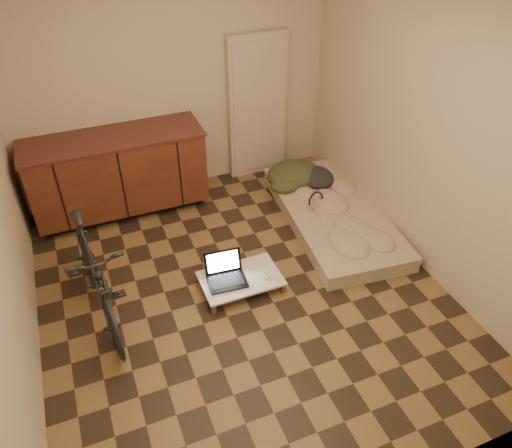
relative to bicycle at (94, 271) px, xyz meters
name	(u,v)px	position (x,y,z in m)	size (l,w,h in m)	color
room_shell	(238,169)	(1.20, -0.19, 0.80)	(3.50, 4.00, 2.60)	brown
cabinets	(118,174)	(0.45, 1.51, -0.04)	(1.84, 0.62, 0.91)	black
appliance_panel	(257,107)	(2.15, 1.75, 0.35)	(0.70, 0.10, 1.70)	beige
bicycle	(94,271)	(0.00, 0.00, 0.00)	(0.46, 1.55, 1.00)	black
futon	(333,215)	(2.50, 0.43, -0.42)	(1.16, 2.09, 0.17)	#B2AC8E
clothing_pile	(300,169)	(2.42, 1.10, -0.20)	(0.67, 0.56, 0.27)	#353A21
headphones	(316,200)	(2.34, 0.54, -0.25)	(0.23, 0.21, 0.16)	black
lap_desk	(241,279)	(1.22, -0.15, -0.40)	(0.73, 0.47, 0.12)	brown
laptop	(226,274)	(1.09, -0.11, -0.33)	(0.37, 0.33, 0.23)	black
mouse	(265,276)	(1.43, -0.23, -0.36)	(0.06, 0.11, 0.04)	silver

